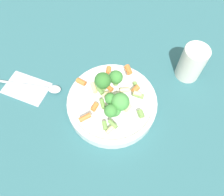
# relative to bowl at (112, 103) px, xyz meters

# --- Properties ---
(ground_plane) EXTENTS (3.00, 3.00, 0.00)m
(ground_plane) POSITION_rel_bowl_xyz_m (0.00, 0.00, -0.02)
(ground_plane) COLOR #2D6066
(bowl) EXTENTS (0.23, 0.23, 0.04)m
(bowl) POSITION_rel_bowl_xyz_m (0.00, 0.00, 0.00)
(bowl) COLOR white
(bowl) RESTS_ON ground_plane
(pasta_salad) EXTENTS (0.19, 0.17, 0.08)m
(pasta_salad) POSITION_rel_bowl_xyz_m (-0.01, -0.00, 0.05)
(pasta_salad) COLOR #8CB766
(pasta_salad) RESTS_ON bowl
(cup) EXTENTS (0.07, 0.07, 0.10)m
(cup) POSITION_rel_bowl_xyz_m (0.08, -0.23, 0.03)
(cup) COLOR silver
(cup) RESTS_ON ground_plane
(napkin) EXTENTS (0.13, 0.15, 0.01)m
(napkin) POSITION_rel_bowl_xyz_m (0.08, 0.23, -0.02)
(napkin) COLOR #B2BCC6
(napkin) RESTS_ON ground_plane
(spoon) EXTENTS (0.07, 0.19, 0.01)m
(spoon) POSITION_rel_bowl_xyz_m (0.08, 0.20, -0.01)
(spoon) COLOR silver
(spoon) RESTS_ON napkin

